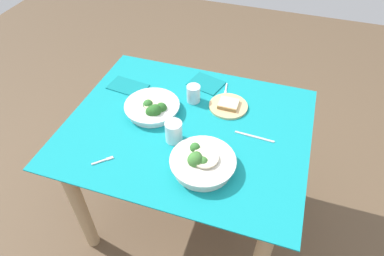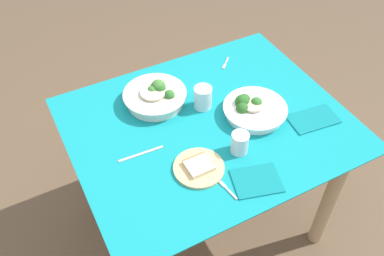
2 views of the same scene
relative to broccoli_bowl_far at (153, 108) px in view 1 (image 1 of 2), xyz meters
name	(u,v)px [view 1 (image 1 of 2)]	position (x,y,z in m)	size (l,w,h in m)	color
ground_plane	(188,212)	(0.19, -0.04, -0.77)	(6.00, 6.00, 0.00)	brown
dining_table	(187,145)	(0.19, -0.04, -0.16)	(1.13, 0.93, 0.75)	teal
broccoli_bowl_far	(153,108)	(0.00, 0.00, 0.00)	(0.27, 0.27, 0.08)	white
broccoli_bowl_near	(202,163)	(0.33, -0.26, 0.01)	(0.27, 0.27, 0.10)	silver
bread_side_plate	(228,106)	(0.34, 0.15, -0.02)	(0.19, 0.19, 0.03)	#D6B27A
water_glass_center	(193,94)	(0.16, 0.15, 0.02)	(0.07, 0.07, 0.09)	silver
water_glass_side	(174,132)	(0.16, -0.14, 0.02)	(0.08, 0.08, 0.10)	silver
fork_by_far_bowl	(226,89)	(0.30, 0.29, -0.03)	(0.02, 0.10, 0.00)	#B7B7BC
fork_by_near_bowl	(104,160)	(-0.08, -0.35, -0.03)	(0.08, 0.07, 0.00)	#B7B7BC
table_knife_left	(254,137)	(0.51, -0.01, -0.03)	(0.18, 0.01, 0.00)	#B7B7BC
napkin_folded_upper	(206,83)	(0.18, 0.30, -0.03)	(0.17, 0.14, 0.01)	#0F777D
napkin_folded_lower	(128,87)	(-0.21, 0.15, -0.03)	(0.20, 0.12, 0.01)	#0F777D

